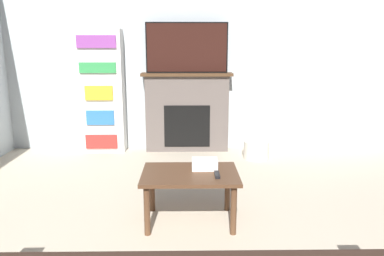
{
  "coord_description": "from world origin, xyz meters",
  "views": [
    {
      "loc": [
        -0.14,
        -0.71,
        1.49
      ],
      "look_at": [
        -0.08,
        2.75,
        0.73
      ],
      "focal_mm": 35.0,
      "sensor_mm": 36.0,
      "label": 1
    }
  ],
  "objects_px": {
    "fireplace": "(187,112)",
    "storage_basket": "(256,150)",
    "bookshelf": "(101,92)",
    "coffee_table": "(190,180)",
    "tv": "(187,48)"
  },
  "relations": [
    {
      "from": "fireplace",
      "to": "storage_basket",
      "type": "distance_m",
      "value": 1.12
    },
    {
      "from": "tv",
      "to": "bookshelf",
      "type": "bearing_deg",
      "value": -179.85
    },
    {
      "from": "coffee_table",
      "to": "bookshelf",
      "type": "distance_m",
      "value": 2.6
    },
    {
      "from": "tv",
      "to": "storage_basket",
      "type": "relative_size",
      "value": 3.32
    },
    {
      "from": "fireplace",
      "to": "coffee_table",
      "type": "xyz_separation_m",
      "value": [
        0.02,
        -2.27,
        -0.18
      ]
    },
    {
      "from": "bookshelf",
      "to": "tv",
      "type": "bearing_deg",
      "value": 0.15
    },
    {
      "from": "tv",
      "to": "coffee_table",
      "type": "bearing_deg",
      "value": -89.5
    },
    {
      "from": "fireplace",
      "to": "bookshelf",
      "type": "relative_size",
      "value": 0.74
    },
    {
      "from": "fireplace",
      "to": "tv",
      "type": "bearing_deg",
      "value": -90.0
    },
    {
      "from": "bookshelf",
      "to": "storage_basket",
      "type": "xyz_separation_m",
      "value": [
        2.13,
        -0.4,
        -0.74
      ]
    },
    {
      "from": "tv",
      "to": "coffee_table",
      "type": "distance_m",
      "value": 2.49
    },
    {
      "from": "coffee_table",
      "to": "bookshelf",
      "type": "bearing_deg",
      "value": 118.54
    },
    {
      "from": "storage_basket",
      "to": "bookshelf",
      "type": "bearing_deg",
      "value": 169.32
    },
    {
      "from": "coffee_table",
      "to": "bookshelf",
      "type": "xyz_separation_m",
      "value": [
        -1.22,
        2.25,
        0.48
      ]
    },
    {
      "from": "tv",
      "to": "bookshelf",
      "type": "xyz_separation_m",
      "value": [
        -1.2,
        -0.0,
        -0.6
      ]
    }
  ]
}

